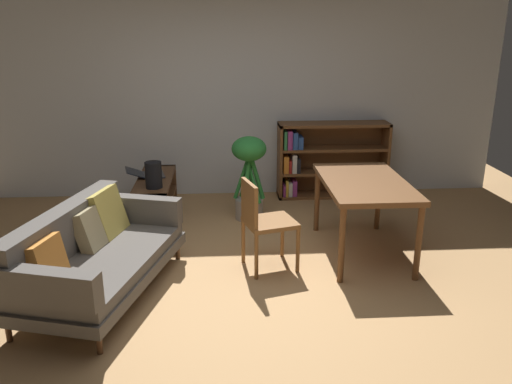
# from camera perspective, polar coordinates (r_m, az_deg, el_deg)

# --- Properties ---
(ground_plane) EXTENTS (8.16, 8.16, 0.00)m
(ground_plane) POSITION_cam_1_polar(r_m,az_deg,el_deg) (4.64, -0.62, -10.32)
(ground_plane) COLOR tan
(back_wall_panel) EXTENTS (6.80, 0.10, 2.70)m
(back_wall_panel) POSITION_cam_1_polar(r_m,az_deg,el_deg) (6.83, -1.96, 10.88)
(back_wall_panel) COLOR silver
(back_wall_panel) RESTS_ON ground_plane
(fabric_couch) EXTENTS (1.27, 1.89, 0.77)m
(fabric_couch) POSITION_cam_1_polar(r_m,az_deg,el_deg) (4.60, -17.37, -6.26)
(fabric_couch) COLOR #56351E
(fabric_couch) RESTS_ON ground_plane
(media_console) EXTENTS (0.38, 1.18, 0.51)m
(media_console) POSITION_cam_1_polar(r_m,az_deg,el_deg) (6.12, -10.88, -0.83)
(media_console) COLOR #56351E
(media_console) RESTS_ON ground_plane
(open_laptop) EXTENTS (0.49, 0.39, 0.10)m
(open_laptop) POSITION_cam_1_polar(r_m,az_deg,el_deg) (6.15, -11.80, 1.95)
(open_laptop) COLOR #333338
(open_laptop) RESTS_ON media_console
(desk_speaker) EXTENTS (0.18, 0.18, 0.28)m
(desk_speaker) POSITION_cam_1_polar(r_m,az_deg,el_deg) (5.67, -11.12, 1.84)
(desk_speaker) COLOR black
(desk_speaker) RESTS_ON media_console
(potted_floor_plant) EXTENTS (0.40, 0.41, 0.98)m
(potted_floor_plant) POSITION_cam_1_polar(r_m,az_deg,el_deg) (5.99, -0.76, 2.20)
(potted_floor_plant) COLOR #9E9389
(potted_floor_plant) RESTS_ON ground_plane
(dining_table) EXTENTS (0.78, 1.32, 0.75)m
(dining_table) POSITION_cam_1_polar(r_m,az_deg,el_deg) (5.15, 11.74, 0.39)
(dining_table) COLOR brown
(dining_table) RESTS_ON ground_plane
(dining_chair_near) EXTENTS (0.53, 0.51, 0.86)m
(dining_chair_near) POSITION_cam_1_polar(r_m,az_deg,el_deg) (4.77, 0.77, -3.02)
(dining_chair_near) COLOR brown
(dining_chair_near) RESTS_ON ground_plane
(bookshelf) EXTENTS (1.42, 0.35, 0.98)m
(bookshelf) POSITION_cam_1_polar(r_m,az_deg,el_deg) (6.93, 7.49, 3.59)
(bookshelf) COLOR brown
(bookshelf) RESTS_ON ground_plane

